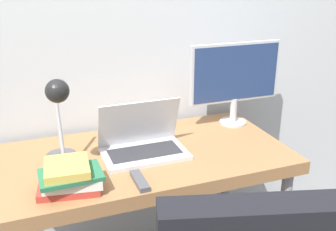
% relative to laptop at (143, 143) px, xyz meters
% --- Properties ---
extents(wall_back, '(8.00, 0.05, 2.60)m').
position_rel_laptop_xyz_m(wall_back, '(-0.01, 0.40, 0.50)').
color(wall_back, silver).
rests_on(wall_back, ground_plane).
extents(desk, '(1.33, 0.66, 0.75)m').
position_rel_laptop_xyz_m(desk, '(-0.01, -0.00, -0.12)').
color(desk, '#996B42').
rests_on(desk, ground_plane).
extents(laptop, '(0.37, 0.24, 0.24)m').
position_rel_laptop_xyz_m(laptop, '(0.00, 0.00, 0.00)').
color(laptop, silver).
rests_on(laptop, desk).
extents(monitor, '(0.50, 0.14, 0.43)m').
position_rel_laptop_xyz_m(monitor, '(0.56, 0.18, 0.21)').
color(monitor, '#B7B7BC').
rests_on(monitor, desk).
extents(desk_lamp, '(0.13, 0.27, 0.40)m').
position_rel_laptop_xyz_m(desk_lamp, '(-0.35, -0.03, 0.21)').
color(desk_lamp, '#4C4C51').
rests_on(desk_lamp, desk).
extents(book_stack, '(0.26, 0.19, 0.11)m').
position_rel_laptop_xyz_m(book_stack, '(-0.35, -0.21, 0.01)').
color(book_stack, '#B2382D').
rests_on(book_stack, desk).
extents(tv_remote, '(0.04, 0.15, 0.02)m').
position_rel_laptop_xyz_m(tv_remote, '(-0.09, -0.25, -0.04)').
color(tv_remote, '#4C4C51').
rests_on(tv_remote, desk).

